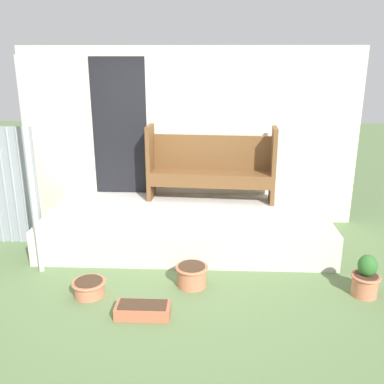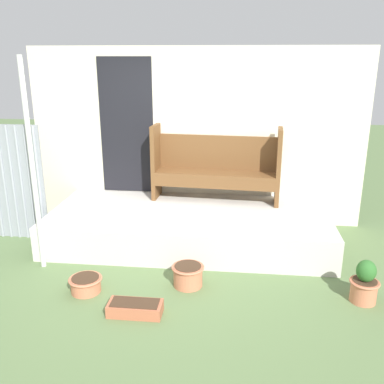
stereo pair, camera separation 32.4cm
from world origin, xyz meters
name	(u,v)px [view 1 (the left image)]	position (x,y,z in m)	size (l,w,h in m)	color
ground_plane	(169,269)	(0.00, 0.00, 0.00)	(24.00, 24.00, 0.00)	#5B7547
porch_slab	(186,227)	(0.17, 0.82, 0.22)	(3.74, 1.64, 0.44)	beige
house_wall	(187,137)	(0.13, 1.67, 1.31)	(4.94, 0.08, 2.60)	beige
support_post	(30,171)	(-1.52, -0.09, 1.24)	(0.06, 0.06, 2.47)	silver
bench	(211,164)	(0.49, 1.38, 0.98)	(1.84, 0.52, 1.08)	brown
flower_pot_left	(89,287)	(-0.80, -0.61, 0.10)	(0.36, 0.36, 0.17)	#C67251
flower_pot_middle	(192,275)	(0.29, -0.36, 0.13)	(0.37, 0.37, 0.25)	#C67251
flower_pot_right	(366,278)	(2.15, -0.48, 0.21)	(0.31, 0.31, 0.47)	#C67251
planter_box_rect	(143,310)	(-0.16, -0.97, 0.07)	(0.54, 0.24, 0.13)	#B26042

